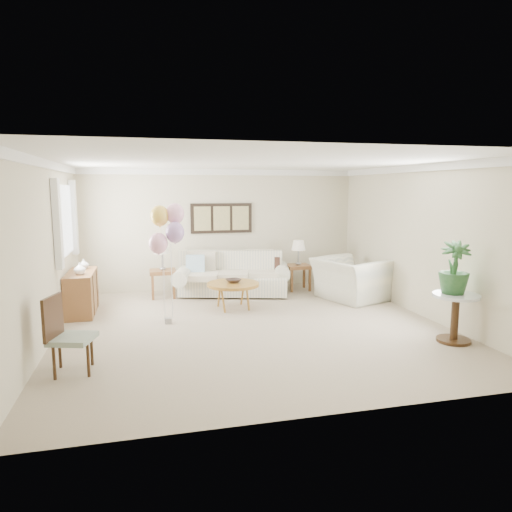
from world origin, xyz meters
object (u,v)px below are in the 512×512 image
(armchair, at_px, (350,279))
(accent_chair, at_px, (66,333))
(sofa, at_px, (233,278))
(balloon_cluster, at_px, (167,227))
(coffee_table, at_px, (233,285))

(armchair, distance_m, accent_chair, 5.52)
(sofa, bearing_deg, armchair, -24.89)
(sofa, bearing_deg, accent_chair, -127.10)
(sofa, height_order, balloon_cluster, balloon_cluster)
(coffee_table, distance_m, balloon_cluster, 1.76)
(accent_chair, bearing_deg, sofa, 52.90)
(coffee_table, height_order, armchair, armchair)
(accent_chair, distance_m, balloon_cluster, 2.49)
(sofa, relative_size, balloon_cluster, 1.34)
(armchair, height_order, balloon_cluster, balloon_cluster)
(coffee_table, bearing_deg, accent_chair, -135.62)
(armchair, relative_size, accent_chair, 1.33)
(sofa, relative_size, armchair, 2.08)
(coffee_table, height_order, balloon_cluster, balloon_cluster)
(accent_chair, bearing_deg, armchair, 27.95)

